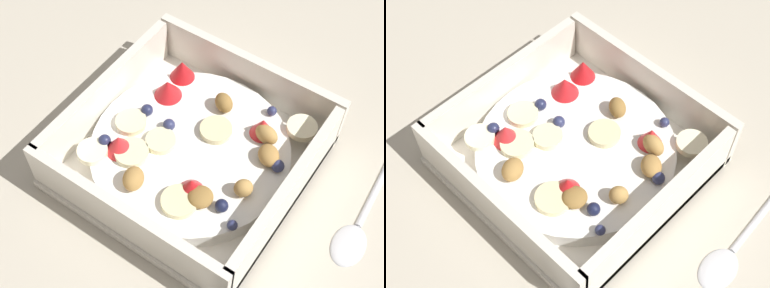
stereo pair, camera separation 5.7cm
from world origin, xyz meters
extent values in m
plane|color=beige|center=(0.00, 0.00, 0.00)|extent=(2.40, 2.40, 0.00)
cube|color=white|center=(0.01, 0.00, 0.01)|extent=(0.23, 0.23, 0.01)
cube|color=white|center=(0.01, -0.11, 0.03)|extent=(0.23, 0.01, 0.06)
cube|color=white|center=(0.01, 0.11, 0.03)|extent=(0.23, 0.01, 0.06)
cube|color=white|center=(-0.10, 0.00, 0.03)|extent=(0.01, 0.21, 0.06)
cube|color=white|center=(0.12, 0.00, 0.03)|extent=(0.01, 0.21, 0.06)
cylinder|color=white|center=(0.01, 0.00, 0.02)|extent=(0.20, 0.20, 0.02)
cylinder|color=beige|center=(-0.02, 0.06, 0.03)|extent=(0.05, 0.05, 0.01)
cylinder|color=#F4EAB7|center=(0.05, 0.04, 0.03)|extent=(0.04, 0.04, 0.01)
cylinder|color=#F4EAB7|center=(0.08, 0.01, 0.03)|extent=(0.04, 0.04, 0.01)
cylinder|color=#F4EAB7|center=(0.04, 0.01, 0.03)|extent=(0.03, 0.03, 0.01)
cylinder|color=#F7EFC6|center=(0.09, 0.06, 0.03)|extent=(0.04, 0.04, 0.01)
cylinder|color=beige|center=(0.00, -0.03, 0.03)|extent=(0.04, 0.04, 0.01)
cylinder|color=#F7EFC6|center=(-0.07, -0.08, 0.03)|extent=(0.04, 0.04, 0.01)
cone|color=red|center=(0.07, -0.04, 0.04)|extent=(0.04, 0.04, 0.02)
cone|color=red|center=(-0.04, -0.06, 0.04)|extent=(0.03, 0.03, 0.02)
cone|color=red|center=(-0.02, 0.04, 0.04)|extent=(0.03, 0.03, 0.02)
cone|color=red|center=(0.07, 0.04, 0.04)|extent=(0.04, 0.04, 0.02)
cone|color=red|center=(0.07, -0.07, 0.04)|extent=(0.04, 0.04, 0.02)
sphere|color=navy|center=(-0.07, 0.05, 0.03)|extent=(0.01, 0.01, 0.01)
sphere|color=navy|center=(0.04, -0.01, 0.04)|extent=(0.01, 0.01, 0.01)
sphere|color=#191E3D|center=(-0.05, 0.04, 0.04)|extent=(0.01, 0.01, 0.01)
sphere|color=navy|center=(-0.04, -0.08, 0.03)|extent=(0.01, 0.01, 0.01)
sphere|color=#23284C|center=(0.07, -0.01, 0.03)|extent=(0.01, 0.01, 0.01)
sphere|color=#23284C|center=(-0.05, -0.04, 0.03)|extent=(0.01, 0.01, 0.01)
sphere|color=#23284C|center=(0.08, 0.05, 0.04)|extent=(0.01, 0.01, 0.01)
sphere|color=navy|center=(-0.07, -0.03, 0.04)|extent=(0.01, 0.01, 0.01)
ellipsoid|color=#AD7F42|center=(0.03, 0.07, 0.04)|extent=(0.03, 0.03, 0.02)
ellipsoid|color=#AD7F42|center=(-0.06, -0.03, 0.04)|extent=(0.03, 0.03, 0.02)
ellipsoid|color=olive|center=(-0.03, 0.05, 0.03)|extent=(0.03, 0.03, 0.01)
ellipsoid|color=tan|center=(-0.06, 0.02, 0.04)|extent=(0.02, 0.02, 0.02)
ellipsoid|color=tan|center=(-0.05, -0.05, 0.04)|extent=(0.03, 0.02, 0.02)
ellipsoid|color=olive|center=(0.01, -0.06, 0.04)|extent=(0.03, 0.03, 0.02)
ellipsoid|color=silver|center=(-0.17, -0.01, 0.00)|extent=(0.03, 0.05, 0.01)
cylinder|color=silver|center=(-0.16, -0.09, 0.00)|extent=(0.01, 0.13, 0.01)
camera|label=1|loc=(-0.18, 0.27, 0.50)|focal=53.42mm
camera|label=2|loc=(-0.22, 0.23, 0.50)|focal=53.42mm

